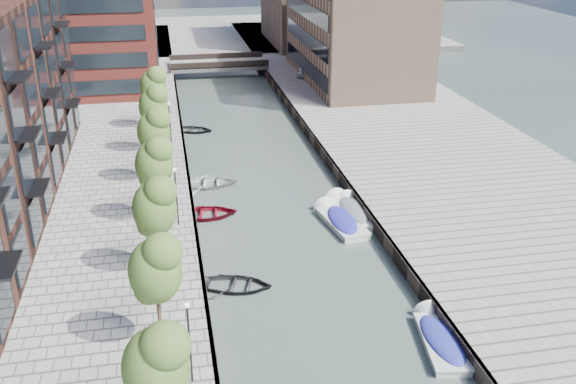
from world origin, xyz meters
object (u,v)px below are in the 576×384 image
object	(u,v)px
motorboat_4	(350,210)
car	(305,70)
tree_2	(154,205)
bridge	(218,64)
sloop_4	(193,132)
tree_1	(155,267)
tree_5	(153,104)
tree_3	(154,161)
motorboat_0	(439,338)
sloop_1	(237,288)
motorboat_2	(353,212)
tree_4	(153,129)
sloop_2	(205,217)
tree_0	(156,363)
motorboat_3	(339,220)
tree_6	(153,85)
sloop_3	(208,186)

from	to	relation	value
motorboat_4	car	bearing A→B (deg)	82.46
tree_2	bridge	bearing A→B (deg)	81.05
sloop_4	motorboat_4	xyz separation A→B (m)	(10.24, -21.66, 0.23)
tree_1	tree_5	world-z (taller)	same
tree_2	sloop_4	bearing A→B (deg)	83.06
tree_3	car	xyz separation A→B (m)	(18.96, 39.62, -3.61)
motorboat_0	sloop_1	bearing A→B (deg)	143.58
sloop_4	motorboat_2	xyz separation A→B (m)	(10.40, -21.70, 0.10)
tree_4	sloop_4	bearing A→B (deg)	76.84
sloop_2	motorboat_4	bearing A→B (deg)	-95.92
tree_0	tree_5	size ratio (longest dim) A/B	1.00
tree_4	motorboat_3	size ratio (longest dim) A/B	1.01
tree_1	motorboat_3	world-z (taller)	tree_1
tree_3	motorboat_4	world-z (taller)	tree_3
tree_6	sloop_2	bearing A→B (deg)	-80.25
tree_3	sloop_4	bearing A→B (deg)	80.90
tree_3	tree_2	bearing A→B (deg)	-90.00
tree_4	tree_6	bearing A→B (deg)	90.00
motorboat_4	car	size ratio (longest dim) A/B	1.44
motorboat_0	motorboat_3	size ratio (longest dim) A/B	0.93
tree_1	motorboat_4	xyz separation A→B (m)	(13.80, 14.56, -5.08)
motorboat_0	tree_1	bearing A→B (deg)	175.21
bridge	car	xyz separation A→B (m)	(10.46, -7.38, 0.31)
bridge	sloop_4	bearing A→B (deg)	-101.28
motorboat_0	tree_5	bearing A→B (deg)	115.60
tree_5	sloop_1	world-z (taller)	tree_5
tree_6	motorboat_4	size ratio (longest dim) A/B	1.01
tree_0	sloop_3	bearing A→B (deg)	82.19
tree_0	tree_2	bearing A→B (deg)	90.00
tree_4	motorboat_0	distance (m)	26.70
tree_1	sloop_2	bearing A→B (deg)	78.46
car	tree_4	bearing A→B (deg)	-97.61
tree_6	tree_1	bearing A→B (deg)	-90.00
tree_5	car	size ratio (longest dim) A/B	1.45
motorboat_0	tree_4	bearing A→B (deg)	122.23
motorboat_2	motorboat_4	world-z (taller)	motorboat_4
motorboat_4	motorboat_0	bearing A→B (deg)	-89.34
tree_3	sloop_4	world-z (taller)	tree_3
bridge	tree_3	xyz separation A→B (m)	(-8.50, -47.00, 3.92)
sloop_1	motorboat_3	xyz separation A→B (m)	(8.17, 7.21, 0.23)
tree_4	sloop_1	bearing A→B (deg)	-73.87
motorboat_2	motorboat_0	bearing A→B (deg)	-89.92
tree_5	motorboat_2	size ratio (longest dim) A/B	1.10
tree_4	car	xyz separation A→B (m)	(18.96, 32.62, -3.61)
bridge	tree_4	world-z (taller)	tree_4
tree_6	sloop_2	size ratio (longest dim) A/B	1.25
tree_0	tree_6	world-z (taller)	same
bridge	tree_5	distance (m)	34.30
sloop_4	car	bearing A→B (deg)	-20.24
tree_1	sloop_2	xyz separation A→B (m)	(3.26, 15.99, -5.31)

